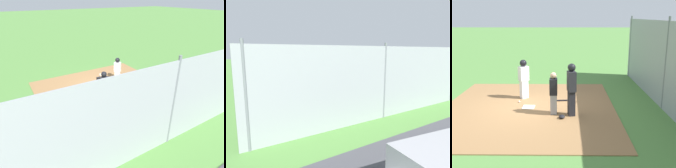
% 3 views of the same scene
% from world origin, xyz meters
% --- Properties ---
extents(ground_plane, '(140.00, 140.00, 0.00)m').
position_xyz_m(ground_plane, '(0.00, 0.00, 0.00)').
color(ground_plane, '#51843D').
extents(dirt_infield, '(7.20, 6.40, 0.03)m').
position_xyz_m(dirt_infield, '(0.00, 0.00, 0.01)').
color(dirt_infield, olive).
rests_on(dirt_infield, ground_plane).
extents(home_plate, '(0.46, 0.46, 0.02)m').
position_xyz_m(home_plate, '(0.00, 0.00, 0.04)').
color(home_plate, white).
rests_on(home_plate, dirt_infield).
extents(catcher, '(0.38, 0.26, 1.47)m').
position_xyz_m(catcher, '(-0.64, -0.97, 0.78)').
color(catcher, '#9E9EA3').
rests_on(catcher, dirt_infield).
extents(umpire, '(0.42, 0.33, 1.81)m').
position_xyz_m(umpire, '(-0.80, -1.59, 0.99)').
color(umpire, black).
rests_on(umpire, dirt_infield).
extents(runner, '(0.44, 0.46, 1.61)m').
position_xyz_m(runner, '(1.19, 0.33, 0.95)').
color(runner, silver).
rests_on(runner, dirt_infield).
extents(baseball_bat, '(0.13, 0.79, 0.06)m').
position_xyz_m(baseball_bat, '(0.79, -1.30, 0.06)').
color(baseball_bat, black).
rests_on(baseball_bat, dirt_infield).
extents(catcher_mask, '(0.24, 0.20, 0.12)m').
position_xyz_m(catcher_mask, '(-1.13, -1.27, 0.09)').
color(catcher_mask, black).
rests_on(catcher_mask, dirt_infield).
extents(baseball, '(0.07, 0.07, 0.07)m').
position_xyz_m(baseball, '(0.57, 0.44, 0.07)').
color(baseball, white).
rests_on(baseball, dirt_infield).
extents(backstop_fence, '(12.00, 0.10, 3.35)m').
position_xyz_m(backstop_fence, '(0.00, -4.99, 1.60)').
color(backstop_fence, '#93999E').
rests_on(backstop_fence, ground_plane).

